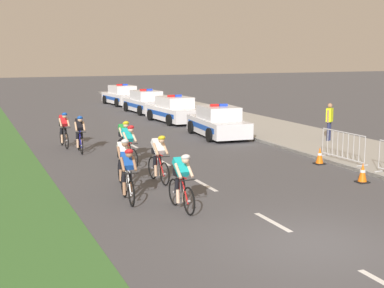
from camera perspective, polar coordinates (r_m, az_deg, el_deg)
The scene contains 20 objects.
ground_plane at distance 12.28m, azimuth 12.36°, elevation -10.06°, with size 160.00×160.00×0.00m, color #4C4C51.
sidewalk_slab at distance 27.92m, azimuth 9.35°, elevation 1.19°, with size 4.76×60.00×0.12m, color #A3A099.
kerb_edge at distance 26.78m, azimuth 5.16°, elevation 0.94°, with size 0.16×60.00×0.13m, color #9E9E99.
lane_markings_centre at distance 17.01m, azimuth 1.41°, elevation -4.27°, with size 0.14×17.60×0.01m.
cyclist_lead at distance 14.22m, azimuth -1.09°, elevation -3.80°, with size 0.42×1.72×1.56m.
cyclist_second at distance 15.10m, azimuth -6.67°, elevation -3.08°, with size 0.44×1.72×1.56m.
cyclist_third at distance 16.73m, azimuth -7.07°, elevation -1.83°, with size 0.44×1.72×1.56m.
cyclist_fourth at distance 17.28m, azimuth -3.47°, elevation -1.42°, with size 0.43×1.72×1.56m.
cyclist_fifth at distance 19.67m, azimuth -6.61°, elevation -0.11°, with size 0.46×1.72×1.56m.
cyclist_sixth at distance 20.84m, azimuth -7.02°, elevation 0.43°, with size 0.42×1.72×1.56m.
cyclist_seventh at distance 22.78m, azimuth -11.52°, elevation 1.09°, with size 0.44×1.72×1.56m.
cyclist_eighth at distance 24.16m, azimuth -13.09°, elevation 1.51°, with size 0.42×1.72×1.56m.
police_car_nearest at distance 26.47m, azimuth 2.70°, elevation 2.21°, with size 2.27×4.53×1.59m.
police_car_second at distance 31.93m, azimuth -1.87°, elevation 3.48°, with size 2.24×4.52×1.59m.
police_car_third at distance 36.91m, azimuth -4.79°, elevation 4.28°, with size 2.18×4.49×1.59m.
police_car_furthest at distance 42.57m, azimuth -7.24°, elevation 4.94°, with size 2.29×4.54×1.59m.
crowd_barrier_rear at distance 20.80m, azimuth 15.29°, elevation -0.25°, with size 0.58×2.32×1.07m.
traffic_cone_near at distance 18.10m, azimuth 17.20°, elevation -2.86°, with size 0.36×0.36×0.64m.
traffic_cone_mid at distance 20.62m, azimuth 13.04°, elevation -1.19°, with size 0.36×0.36×0.64m.
spectator_closest at distance 25.30m, azimuth 13.99°, elevation 2.51°, with size 0.47×0.39×1.68m.
Camera 1 is at (-6.72, -9.43, 4.08)m, focal length 51.69 mm.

